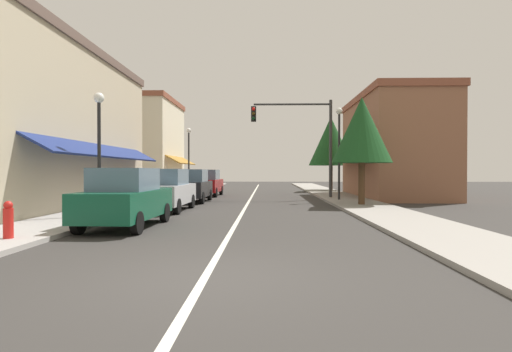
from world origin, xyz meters
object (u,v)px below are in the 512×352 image
object	(u,v)px
parked_car_second_left	(166,190)
street_lamp_left_near	(99,133)
parked_car_nearest_left	(126,198)
tree_right_near	(362,130)
street_lamp_left_far	(189,149)
tree_right_far	(331,141)
parked_car_third_left	(191,186)
fire_hydrant	(8,220)
street_lamp_right_mid	(339,139)
parked_car_far_left	(207,183)
traffic_signal_mast_arm	(304,132)

from	to	relation	value
parked_car_second_left	street_lamp_left_near	size ratio (longest dim) A/B	0.94
parked_car_nearest_left	street_lamp_left_near	world-z (taller)	street_lamp_left_near
street_lamp_left_near	tree_right_near	size ratio (longest dim) A/B	0.86
street_lamp_left_far	tree_right_near	xyz separation A→B (m)	(10.37, -11.59, 0.27)
parked_car_nearest_left	tree_right_far	bearing A→B (deg)	67.65
parked_car_second_left	parked_car_third_left	size ratio (longest dim) A/B	1.01
parked_car_third_left	fire_hydrant	bearing A→B (deg)	-98.29
parked_car_second_left	fire_hydrant	size ratio (longest dim) A/B	4.75
parked_car_nearest_left	street_lamp_left_near	size ratio (longest dim) A/B	0.94
street_lamp_right_mid	street_lamp_left_far	bearing A→B (deg)	139.58
parked_car_far_left	street_lamp_left_far	size ratio (longest dim) A/B	0.84
parked_car_nearest_left	parked_car_second_left	world-z (taller)	same
fire_hydrant	street_lamp_left_near	bearing A→B (deg)	88.08
parked_car_second_left	traffic_signal_mast_arm	bearing A→B (deg)	50.11
traffic_signal_mast_arm	street_lamp_left_far	size ratio (longest dim) A/B	1.20
traffic_signal_mast_arm	parked_car_nearest_left	bearing A→B (deg)	-117.26
parked_car_nearest_left	parked_car_second_left	bearing A→B (deg)	91.78
parked_car_second_left	street_lamp_left_far	size ratio (longest dim) A/B	0.84
street_lamp_left_near	tree_right_near	distance (m)	11.54
street_lamp_left_far	traffic_signal_mast_arm	bearing A→B (deg)	-38.41
street_lamp_left_near	traffic_signal_mast_arm	bearing A→B (deg)	52.13
parked_car_far_left	street_lamp_right_mid	xyz separation A→B (m)	(7.99, -4.83, 2.55)
street_lamp_right_mid	traffic_signal_mast_arm	bearing A→B (deg)	131.70
parked_car_second_left	street_lamp_left_near	world-z (taller)	street_lamp_left_near
traffic_signal_mast_arm	street_lamp_left_far	bearing A→B (deg)	141.59
street_lamp_left_near	fire_hydrant	world-z (taller)	street_lamp_left_near
parked_car_nearest_left	tree_right_near	world-z (taller)	tree_right_near
street_lamp_right_mid	fire_hydrant	distance (m)	16.75
traffic_signal_mast_arm	fire_hydrant	world-z (taller)	traffic_signal_mast_arm
traffic_signal_mast_arm	fire_hydrant	xyz separation A→B (m)	(-8.20, -15.12, -3.47)
parked_car_second_left	parked_car_third_left	world-z (taller)	same
parked_car_second_left	street_lamp_right_mid	bearing A→B (deg)	34.58
parked_car_nearest_left	traffic_signal_mast_arm	world-z (taller)	traffic_signal_mast_arm
parked_car_far_left	fire_hydrant	distance (m)	18.09
street_lamp_left_near	tree_right_far	world-z (taller)	tree_right_far
street_lamp_right_mid	fire_hydrant	bearing A→B (deg)	-127.16
parked_car_second_left	parked_car_far_left	bearing A→B (deg)	90.08
traffic_signal_mast_arm	tree_right_near	world-z (taller)	traffic_signal_mast_arm
street_lamp_right_mid	parked_car_third_left	bearing A→B (deg)	-176.78
traffic_signal_mast_arm	parked_car_far_left	bearing A→B (deg)	155.35
parked_car_second_left	street_lamp_left_far	xyz separation A→B (m)	(-1.68, 13.80, 2.44)
street_lamp_left_far	fire_hydrant	xyz separation A→B (m)	(-0.09, -21.56, -2.77)
parked_car_nearest_left	parked_car_third_left	size ratio (longest dim) A/B	1.01
traffic_signal_mast_arm	street_lamp_right_mid	size ratio (longest dim) A/B	1.15
parked_car_second_left	parked_car_third_left	xyz separation A→B (m)	(0.16, 4.94, 0.00)
parked_car_third_left	street_lamp_right_mid	distance (m)	8.45
street_lamp_left_near	street_lamp_left_far	xyz separation A→B (m)	(-0.07, 16.78, 0.31)
parked_car_third_left	street_lamp_left_far	size ratio (longest dim) A/B	0.83
parked_car_second_left	parked_car_far_left	size ratio (longest dim) A/B	1.00
parked_car_third_left	tree_right_far	world-z (taller)	tree_right_far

